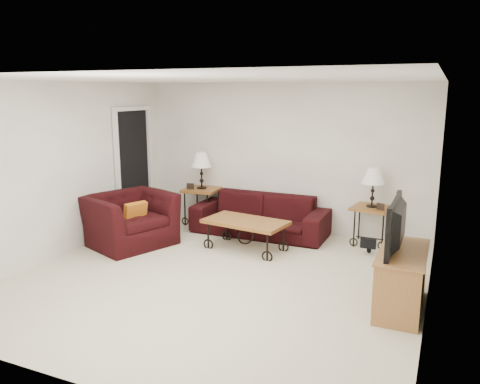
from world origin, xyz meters
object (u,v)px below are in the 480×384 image
object	(u,v)px
tv_stand	(401,280)
backpack	(370,239)
sofa	(260,215)
side_table_right	(371,226)
side_table_left	(202,206)
lamp_left	(202,170)
armchair	(130,220)
television	(403,225)
lamp_right	(373,187)
coffee_table	(246,235)

from	to	relation	value
tv_stand	backpack	distance (m)	1.84
sofa	side_table_right	distance (m)	1.80
side_table_left	lamp_left	xyz separation A→B (m)	(0.00, 0.00, 0.65)
backpack	armchair	bearing A→B (deg)	-144.44
side_table_right	television	bearing A→B (deg)	-73.44
sofa	side_table_left	distance (m)	1.21
sofa	backpack	xyz separation A→B (m)	(1.85, -0.24, -0.11)
lamp_right	coffee_table	distance (m)	2.09
lamp_left	backpack	distance (m)	3.16
side_table_right	television	distance (m)	2.34
coffee_table	lamp_left	bearing A→B (deg)	141.75
coffee_table	tv_stand	xyz separation A→B (m)	(2.35, -1.14, 0.10)
backpack	television	bearing A→B (deg)	-53.21
lamp_right	side_table_right	bearing A→B (deg)	0.00
side_table_right	lamp_right	xyz separation A→B (m)	(0.00, 0.00, 0.61)
sofa	backpack	bearing A→B (deg)	-7.48
lamp_right	television	distance (m)	2.25
side_table_left	television	world-z (taller)	television
coffee_table	television	bearing A→B (deg)	-25.99
tv_stand	side_table_right	bearing A→B (deg)	107.04
side_table_right	lamp_right	world-z (taller)	lamp_right
side_table_left	backpack	bearing A→B (deg)	-7.92
lamp_right	lamp_left	bearing A→B (deg)	-180.00
sofa	tv_stand	xyz separation A→B (m)	(2.45, -1.98, 0.00)
backpack	side_table_right	bearing A→B (deg)	115.94
sofa	coffee_table	world-z (taller)	sofa
side_table_left	coffee_table	xyz separation A→B (m)	(1.29, -1.02, -0.10)
tv_stand	side_table_left	bearing A→B (deg)	149.39
backpack	sofa	bearing A→B (deg)	-169.29
side_table_left	armchair	distance (m)	1.59
side_table_left	lamp_right	world-z (taller)	lamp_right
sofa	side_table_left	world-z (taller)	sofa
side_table_right	television	xyz separation A→B (m)	(0.64, -2.16, 0.65)
television	tv_stand	bearing A→B (deg)	90.00
lamp_left	armchair	bearing A→B (deg)	-106.94
sofa	armchair	bearing A→B (deg)	-141.03
coffee_table	television	world-z (taller)	television
armchair	television	size ratio (longest dim) A/B	1.24
backpack	side_table_left	bearing A→B (deg)	-169.72
armchair	television	bearing A→B (deg)	-77.70
side_table_left	coffee_table	world-z (taller)	side_table_left
side_table_right	armchair	distance (m)	3.77
lamp_left	tv_stand	distance (m)	4.28
lamp_right	tv_stand	bearing A→B (deg)	-72.96
lamp_right	television	xyz separation A→B (m)	(0.64, -2.16, 0.04)
side_table_left	television	distance (m)	4.26
lamp_right	television	world-z (taller)	television
sofa	lamp_left	world-z (taller)	lamp_left
sofa	lamp_left	xyz separation A→B (m)	(-1.19, 0.18, 0.65)
television	backpack	bearing A→B (deg)	-161.40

